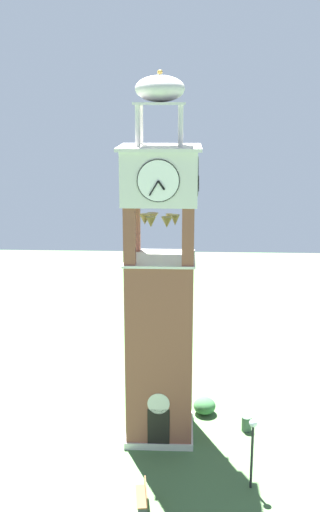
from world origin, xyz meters
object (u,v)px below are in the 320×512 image
(lamp_post, at_px, (253,440))
(trash_bin, at_px, (247,424))
(clock_tower, at_px, (160,298))
(park_bench, at_px, (143,496))

(lamp_post, distance_m, trash_bin, 5.31)
(clock_tower, bearing_deg, trash_bin, 4.93)
(lamp_post, bearing_deg, trash_bin, 86.86)
(park_bench, xyz_separation_m, lamp_post, (4.78, 1.50, 1.92))
(park_bench, xyz_separation_m, trash_bin, (5.05, 6.41, -0.08))
(clock_tower, relative_size, trash_bin, 23.00)
(clock_tower, distance_m, park_bench, 9.23)
(clock_tower, relative_size, lamp_post, 5.39)
(clock_tower, height_order, lamp_post, clock_tower)
(park_bench, relative_size, trash_bin, 2.05)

